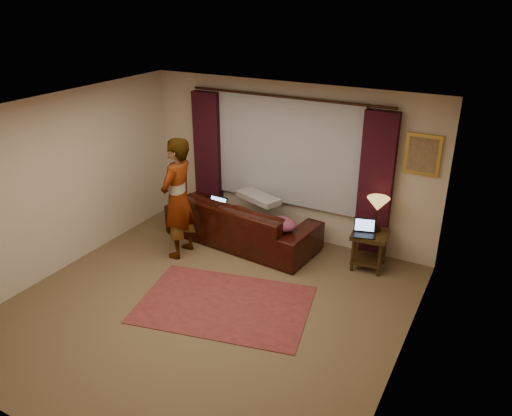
% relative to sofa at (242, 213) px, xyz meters
% --- Properties ---
extents(floor, '(5.00, 5.00, 0.01)m').
position_rel_sofa_xyz_m(floor, '(0.52, -1.86, -0.52)').
color(floor, brown).
rests_on(floor, ground).
extents(ceiling, '(5.00, 5.00, 0.02)m').
position_rel_sofa_xyz_m(ceiling, '(0.52, -1.86, 2.08)').
color(ceiling, silver).
rests_on(ceiling, ground).
extents(wall_back, '(5.00, 0.02, 2.60)m').
position_rel_sofa_xyz_m(wall_back, '(0.52, 0.64, 0.78)').
color(wall_back, beige).
rests_on(wall_back, ground).
extents(wall_front, '(5.00, 0.02, 2.60)m').
position_rel_sofa_xyz_m(wall_front, '(0.52, -4.36, 0.78)').
color(wall_front, beige).
rests_on(wall_front, ground).
extents(wall_left, '(0.02, 5.00, 2.60)m').
position_rel_sofa_xyz_m(wall_left, '(-1.98, -1.86, 0.78)').
color(wall_left, beige).
rests_on(wall_left, ground).
extents(wall_right, '(0.02, 5.00, 2.60)m').
position_rel_sofa_xyz_m(wall_right, '(3.02, -1.86, 0.78)').
color(wall_right, beige).
rests_on(wall_right, ground).
extents(sheer_curtain, '(2.50, 0.05, 1.80)m').
position_rel_sofa_xyz_m(sheer_curtain, '(0.52, 0.58, 0.98)').
color(sheer_curtain, '#A2A2AA').
rests_on(sheer_curtain, wall_back).
extents(drape_left, '(0.50, 0.14, 2.30)m').
position_rel_sofa_xyz_m(drape_left, '(-0.98, 0.53, 0.66)').
color(drape_left, black).
rests_on(drape_left, floor).
extents(drape_right, '(0.50, 0.14, 2.30)m').
position_rel_sofa_xyz_m(drape_right, '(2.02, 0.53, 0.66)').
color(drape_right, black).
rests_on(drape_right, floor).
extents(curtain_rod, '(0.04, 0.04, 3.40)m').
position_rel_sofa_xyz_m(curtain_rod, '(0.52, 0.53, 1.86)').
color(curtain_rod, black).
rests_on(curtain_rod, wall_back).
extents(picture_frame, '(0.50, 0.04, 0.60)m').
position_rel_sofa_xyz_m(picture_frame, '(2.62, 0.61, 1.23)').
color(picture_frame, gold).
rests_on(picture_frame, wall_back).
extents(sofa, '(2.65, 1.35, 1.03)m').
position_rel_sofa_xyz_m(sofa, '(0.00, 0.00, 0.00)').
color(sofa, black).
rests_on(sofa, floor).
extents(throw_blanket, '(0.85, 0.57, 0.09)m').
position_rel_sofa_xyz_m(throw_blanket, '(0.18, 0.23, 0.51)').
color(throw_blanket, gray).
rests_on(throw_blanket, sofa).
extents(clothing_pile, '(0.58, 0.52, 0.20)m').
position_rel_sofa_xyz_m(clothing_pile, '(0.84, -0.25, 0.10)').
color(clothing_pile, '#75314B').
rests_on(clothing_pile, sofa).
extents(laptop_sofa, '(0.36, 0.39, 0.24)m').
position_rel_sofa_xyz_m(laptop_sofa, '(-0.41, -0.19, 0.12)').
color(laptop_sofa, black).
rests_on(laptop_sofa, sofa).
extents(area_rug, '(2.53, 1.95, 0.01)m').
position_rel_sofa_xyz_m(area_rug, '(0.70, -1.71, -0.51)').
color(area_rug, maroon).
rests_on(area_rug, floor).
extents(end_table, '(0.56, 0.56, 0.59)m').
position_rel_sofa_xyz_m(end_table, '(2.10, 0.17, -0.22)').
color(end_table, black).
rests_on(end_table, floor).
extents(tiffany_lamp, '(0.43, 0.43, 0.53)m').
position_rel_sofa_xyz_m(tiffany_lamp, '(2.15, 0.26, 0.34)').
color(tiffany_lamp, olive).
rests_on(tiffany_lamp, end_table).
extents(laptop_table, '(0.39, 0.41, 0.23)m').
position_rel_sofa_xyz_m(laptop_table, '(2.05, 0.02, 0.19)').
color(laptop_table, black).
rests_on(laptop_table, end_table).
extents(person, '(0.59, 0.59, 1.92)m').
position_rel_sofa_xyz_m(person, '(-0.65, -0.83, 0.44)').
color(person, gray).
rests_on(person, floor).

